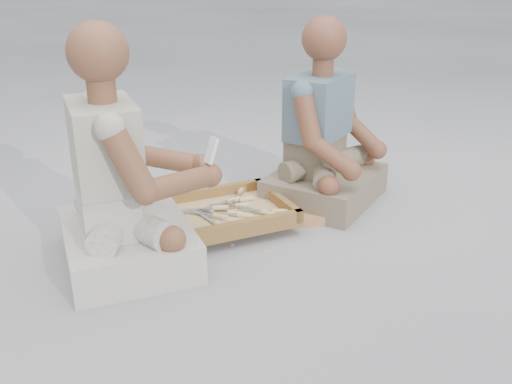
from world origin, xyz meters
name	(u,v)px	position (x,y,z in m)	size (l,w,h in m)	color
ground	(290,265)	(0.00, 0.00, 0.00)	(60.00, 60.00, 0.00)	#A5A5AB
carved_panel	(256,207)	(0.09, 0.54, 0.02)	(0.65, 0.43, 0.04)	#8F5B37
tool_tray	(225,213)	(-0.11, 0.43, 0.07)	(0.56, 0.46, 0.07)	brown
chisel_0	(240,191)	(0.04, 0.60, 0.09)	(0.15, 0.18, 0.02)	silver
chisel_1	(215,208)	(-0.14, 0.46, 0.09)	(0.22, 0.07, 0.02)	silver
chisel_2	(275,211)	(0.09, 0.32, 0.08)	(0.20, 0.12, 0.02)	silver
chisel_3	(238,206)	(-0.03, 0.46, 0.08)	(0.22, 0.03, 0.02)	silver
chisel_4	(231,213)	(-0.09, 0.41, 0.07)	(0.19, 0.14, 0.02)	silver
chisel_5	(265,212)	(0.04, 0.34, 0.08)	(0.14, 0.19, 0.02)	silver
chisel_6	(218,225)	(-0.19, 0.30, 0.08)	(0.07, 0.22, 0.02)	silver
chisel_7	(241,215)	(-0.06, 0.36, 0.08)	(0.19, 0.15, 0.02)	silver
chisel_8	(216,216)	(-0.17, 0.39, 0.08)	(0.17, 0.17, 0.02)	silver
chisel_9	(242,200)	(0.01, 0.52, 0.08)	(0.22, 0.02, 0.02)	silver
chisel_10	(227,220)	(-0.13, 0.35, 0.07)	(0.15, 0.18, 0.02)	silver
chisel_11	(229,201)	(-0.05, 0.52, 0.08)	(0.22, 0.07, 0.02)	silver
wood_chip_0	(235,193)	(0.08, 0.78, 0.00)	(0.02, 0.01, 0.00)	tan
wood_chip_1	(208,235)	(-0.21, 0.38, 0.00)	(0.02, 0.01, 0.00)	tan
wood_chip_2	(287,213)	(0.21, 0.45, 0.00)	(0.02, 0.01, 0.00)	tan
wood_chip_3	(257,211)	(0.09, 0.53, 0.00)	(0.02, 0.01, 0.00)	tan
wood_chip_4	(250,191)	(0.17, 0.78, 0.00)	(0.02, 0.01, 0.00)	tan
wood_chip_5	(266,251)	(-0.04, 0.14, 0.00)	(0.02, 0.01, 0.00)	tan
wood_chip_6	(231,244)	(-0.15, 0.25, 0.00)	(0.02, 0.01, 0.00)	tan
wood_chip_7	(178,244)	(-0.36, 0.35, 0.00)	(0.02, 0.01, 0.00)	tan
wood_chip_8	(195,243)	(-0.29, 0.33, 0.00)	(0.02, 0.01, 0.00)	tan
wood_chip_9	(193,256)	(-0.33, 0.22, 0.00)	(0.02, 0.01, 0.00)	tan
wood_chip_10	(272,247)	(0.00, 0.16, 0.00)	(0.02, 0.01, 0.00)	tan
craftsman	(121,187)	(-0.58, 0.29, 0.32)	(0.63, 0.61, 0.93)	silver
companion	(325,143)	(0.45, 0.53, 0.30)	(0.73, 0.70, 0.89)	#7E745B
mobile_phone	(211,150)	(-0.24, 0.22, 0.44)	(0.06, 0.05, 0.10)	white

